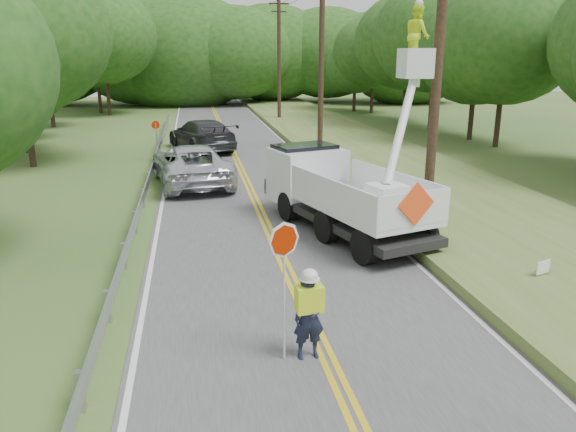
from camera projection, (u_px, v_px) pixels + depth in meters
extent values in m
plane|color=#335A25|center=(356.00, 423.00, 8.23)|extent=(140.00, 140.00, 0.00)
cube|color=#444446|center=(253.00, 196.00, 21.46)|extent=(7.20, 96.00, 0.02)
cube|color=gold|center=(250.00, 195.00, 21.44)|extent=(0.12, 96.00, 0.00)
cube|color=gold|center=(256.00, 195.00, 21.47)|extent=(0.12, 96.00, 0.00)
cube|color=silver|center=(163.00, 199.00, 20.89)|extent=(0.12, 96.00, 0.00)
cube|color=silver|center=(338.00, 192.00, 22.02)|extent=(0.12, 96.00, 0.00)
cube|color=#A2A6AC|center=(80.00, 391.00, 8.40)|extent=(0.12, 0.14, 0.70)
cube|color=#A2A6AC|center=(108.00, 307.00, 11.24)|extent=(0.12, 0.14, 0.70)
cube|color=#A2A6AC|center=(124.00, 256.00, 14.07)|extent=(0.12, 0.14, 0.70)
cube|color=#A2A6AC|center=(135.00, 222.00, 16.91)|extent=(0.12, 0.14, 0.70)
cube|color=#A2A6AC|center=(143.00, 198.00, 19.75)|extent=(0.12, 0.14, 0.70)
cube|color=#A2A6AC|center=(148.00, 180.00, 22.58)|extent=(0.12, 0.14, 0.70)
cube|color=#A2A6AC|center=(153.00, 166.00, 25.42)|extent=(0.12, 0.14, 0.70)
cube|color=#A2A6AC|center=(156.00, 155.00, 28.25)|extent=(0.12, 0.14, 0.70)
cube|color=#A2A6AC|center=(159.00, 146.00, 31.09)|extent=(0.12, 0.14, 0.70)
cube|color=#A2A6AC|center=(162.00, 138.00, 33.92)|extent=(0.12, 0.14, 0.70)
cube|color=#A2A6AC|center=(164.00, 132.00, 36.76)|extent=(0.12, 0.14, 0.70)
cube|color=#A2A6AC|center=(166.00, 126.00, 39.59)|extent=(0.12, 0.14, 0.70)
cube|color=#A2A6AC|center=(167.00, 122.00, 42.43)|extent=(0.12, 0.14, 0.70)
cube|color=#A2A6AC|center=(149.00, 179.00, 21.58)|extent=(0.05, 48.00, 0.34)
cylinder|color=black|center=(438.00, 66.00, 16.15)|extent=(0.30, 0.30, 10.00)
cylinder|color=black|center=(321.00, 61.00, 30.33)|extent=(0.30, 0.30, 10.00)
cylinder|color=black|center=(279.00, 59.00, 44.50)|extent=(0.30, 0.30, 10.00)
cube|color=black|center=(279.00, 3.00, 43.32)|extent=(1.60, 0.12, 0.12)
cube|color=black|center=(279.00, 12.00, 43.49)|extent=(1.20, 0.10, 0.10)
cube|color=#495F25|center=(424.00, 185.00, 22.59)|extent=(7.00, 96.00, 0.30)
cylinder|color=#332319|center=(29.00, 129.00, 26.60)|extent=(0.32, 0.32, 3.72)
ellipsoid|color=#194813|center=(16.00, 30.00, 25.32)|extent=(8.68, 8.68, 7.64)
cylinder|color=#332319|center=(26.00, 131.00, 30.67)|extent=(0.32, 0.32, 2.40)
ellipsoid|color=#194813|center=(18.00, 77.00, 29.84)|extent=(5.61, 5.61, 4.93)
cylinder|color=#332319|center=(31.00, 121.00, 35.49)|extent=(0.32, 0.32, 2.37)
ellipsoid|color=#194813|center=(25.00, 75.00, 34.67)|extent=(5.53, 5.53, 4.87)
cylinder|color=#332319|center=(52.00, 109.00, 41.36)|extent=(0.32, 0.32, 2.73)
ellipsoid|color=#194813|center=(46.00, 63.00, 40.42)|extent=(6.37, 6.37, 5.60)
cylinder|color=#332319|center=(108.00, 93.00, 49.72)|extent=(0.32, 0.32, 4.03)
ellipsoid|color=#194813|center=(103.00, 36.00, 48.33)|extent=(9.40, 9.40, 8.27)
cylinder|color=#332319|center=(99.00, 95.00, 51.41)|extent=(0.32, 0.32, 3.39)
ellipsoid|color=#194813|center=(95.00, 49.00, 50.24)|extent=(7.92, 7.92, 6.97)
cylinder|color=#332319|center=(498.00, 117.00, 32.42)|extent=(0.32, 0.32, 3.55)
ellipsoid|color=#194813|center=(507.00, 40.00, 31.20)|extent=(8.28, 8.28, 7.29)
cylinder|color=#332319|center=(471.00, 115.00, 35.31)|extent=(0.32, 0.32, 3.19)
ellipsoid|color=#194813|center=(477.00, 52.00, 34.21)|extent=(7.44, 7.44, 6.55)
cylinder|color=#332319|center=(431.00, 104.00, 39.81)|extent=(0.32, 0.32, 3.81)
ellipsoid|color=#194813|center=(436.00, 36.00, 38.50)|extent=(8.89, 8.89, 7.83)
cylinder|color=#332319|center=(405.00, 99.00, 44.68)|extent=(0.32, 0.32, 3.66)
ellipsoid|color=#194813|center=(408.00, 42.00, 43.41)|extent=(8.54, 8.54, 7.52)
cylinder|color=#332319|center=(372.00, 95.00, 51.67)|extent=(0.32, 0.32, 3.26)
ellipsoid|color=#194813|center=(374.00, 51.00, 50.55)|extent=(7.60, 7.60, 6.69)
cylinder|color=#332319|center=(354.00, 99.00, 53.25)|extent=(0.32, 0.32, 2.44)
ellipsoid|color=#194813|center=(355.00, 67.00, 52.41)|extent=(5.70, 5.70, 5.01)
ellipsoid|color=#194813|center=(0.00, 53.00, 55.46)|extent=(13.35, 10.02, 10.02)
ellipsoid|color=#194813|center=(48.00, 53.00, 58.65)|extent=(14.35, 10.77, 10.77)
ellipsoid|color=#194813|center=(95.00, 53.00, 58.83)|extent=(9.94, 7.45, 7.45)
ellipsoid|color=#194813|center=(140.00, 53.00, 58.79)|extent=(14.55, 10.91, 10.91)
ellipsoid|color=#194813|center=(181.00, 53.00, 59.26)|extent=(17.14, 12.85, 12.85)
ellipsoid|color=#194813|center=(233.00, 53.00, 58.50)|extent=(13.00, 9.75, 9.75)
ellipsoid|color=#194813|center=(271.00, 53.00, 62.47)|extent=(14.32, 10.74, 10.74)
ellipsoid|color=#194813|center=(328.00, 53.00, 62.76)|extent=(13.50, 10.13, 10.13)
ellipsoid|color=#194813|center=(363.00, 53.00, 62.56)|extent=(11.74, 8.81, 8.81)
ellipsoid|color=#194813|center=(409.00, 53.00, 61.43)|extent=(15.64, 11.73, 11.73)
imported|color=#191E33|center=(309.00, 317.00, 9.78)|extent=(0.61, 0.43, 1.58)
cube|color=#B7D71E|center=(309.00, 299.00, 9.68)|extent=(0.51, 0.34, 0.48)
ellipsoid|color=silver|center=(310.00, 275.00, 9.56)|extent=(0.30, 0.30, 0.24)
cylinder|color=#B7B7B7|center=(284.00, 302.00, 9.63)|extent=(0.04, 0.04, 2.22)
cylinder|color=#A01C00|center=(284.00, 240.00, 9.30)|extent=(0.58, 0.32, 0.63)
cylinder|color=black|center=(364.00, 247.00, 14.30)|extent=(0.56, 1.00, 0.95)
cylinder|color=black|center=(424.00, 236.00, 15.16)|extent=(0.56, 1.00, 0.95)
cylinder|color=black|center=(326.00, 226.00, 16.01)|extent=(0.56, 1.00, 0.95)
cylinder|color=black|center=(382.00, 218.00, 16.86)|extent=(0.56, 1.00, 0.95)
cylinder|color=black|center=(288.00, 206.00, 18.14)|extent=(0.56, 1.00, 0.95)
cylinder|color=black|center=(339.00, 199.00, 18.99)|extent=(0.56, 1.00, 0.95)
cube|color=black|center=(349.00, 217.00, 16.67)|extent=(3.83, 6.69, 0.25)
cube|color=white|center=(363.00, 207.00, 15.93)|extent=(3.51, 5.03, 0.22)
cube|color=white|center=(330.00, 195.00, 15.31)|extent=(1.38, 4.39, 0.89)
cube|color=white|center=(395.00, 186.00, 16.28)|extent=(1.38, 4.39, 0.89)
cube|color=white|center=(414.00, 209.00, 13.85)|extent=(2.20, 0.72, 0.89)
cube|color=white|center=(307.00, 175.00, 18.75)|extent=(2.68, 2.45, 1.79)
cube|color=black|center=(305.00, 155.00, 18.73)|extent=(2.27, 1.81, 0.74)
cube|color=white|center=(386.00, 199.00, 14.86)|extent=(1.11, 1.11, 0.79)
cube|color=white|center=(415.00, 63.00, 16.01)|extent=(0.84, 0.84, 0.84)
imported|color=#B7D71E|center=(417.00, 35.00, 15.79)|extent=(0.62, 0.80, 1.65)
cube|color=#FA4B1B|center=(416.00, 204.00, 13.75)|extent=(1.09, 0.36, 1.12)
imported|color=silver|center=(191.00, 164.00, 23.13)|extent=(3.67, 6.44, 1.70)
imported|color=#33343A|center=(202.00, 135.00, 31.55)|extent=(4.27, 6.49, 1.75)
cylinder|color=#A2A6AC|center=(157.00, 142.00, 28.29)|extent=(0.06, 0.06, 1.95)
cylinder|color=#A01C00|center=(156.00, 125.00, 28.04)|extent=(0.42, 0.19, 0.44)
cube|color=white|center=(543.00, 267.00, 12.92)|extent=(0.44, 0.19, 0.32)
cylinder|color=#A2A6AC|center=(535.00, 278.00, 12.97)|extent=(0.02, 0.02, 0.45)
cylinder|color=#A2A6AC|center=(549.00, 277.00, 13.03)|extent=(0.02, 0.02, 0.45)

